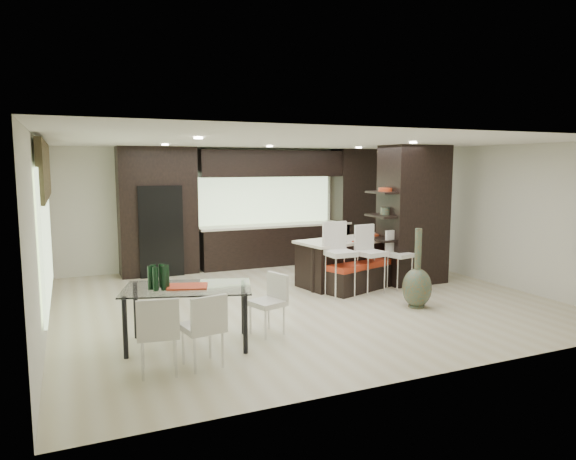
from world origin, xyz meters
name	(u,v)px	position (x,y,z in m)	size (l,w,h in m)	color
ground	(302,300)	(0.00, 0.00, 0.00)	(8.00, 8.00, 0.00)	#C5B997
back_wall	(239,207)	(0.00, 3.50, 1.35)	(8.00, 0.02, 2.70)	beige
left_wall	(42,235)	(-4.00, 0.00, 1.35)	(0.02, 7.00, 2.70)	beige
right_wall	(482,214)	(4.00, 0.00, 1.35)	(0.02, 7.00, 2.70)	beige
ceiling	(302,142)	(0.00, 0.00, 2.70)	(8.00, 7.00, 0.02)	white
window_left	(46,233)	(-3.96, 0.20, 1.35)	(0.04, 3.20, 1.90)	#B2D199
window_back	(263,198)	(0.60, 3.46, 1.55)	(3.40, 0.04, 1.20)	#B2D199
stone_accent	(44,170)	(-3.93, 0.20, 2.25)	(0.08, 3.00, 0.80)	brown
ceiling_spots	(296,144)	(0.00, 0.25, 2.68)	(4.00, 3.00, 0.02)	white
back_cabinetry	(264,207)	(0.50, 3.17, 1.35)	(6.80, 0.68, 2.70)	black
refrigerator	(159,230)	(-1.90, 3.12, 0.95)	(0.90, 0.68, 1.90)	black
partition_column	(413,215)	(2.60, 0.40, 1.35)	(1.20, 0.80, 2.70)	black
kitchen_island	(349,261)	(1.38, 0.75, 0.44)	(2.12, 0.91, 0.88)	black
stool_left	(340,267)	(0.73, -0.04, 0.53)	(0.47, 0.47, 1.06)	silver
stool_mid	(371,266)	(1.38, -0.02, 0.50)	(0.44, 0.44, 1.00)	silver
stool_right	(400,266)	(2.03, 0.00, 0.44)	(0.39, 0.39, 0.89)	silver
bench	(358,276)	(1.25, 0.22, 0.27)	(1.39, 0.54, 0.54)	black
floor_vase	(418,268)	(1.54, -1.17, 0.65)	(0.48, 0.48, 1.31)	#414935
dining_table	(188,316)	(-2.29, -1.47, 0.39)	(1.60, 0.90, 0.77)	white
chair_near	(202,332)	(-2.29, -2.22, 0.40)	(0.44, 0.44, 0.81)	silver
chair_far	(158,337)	(-2.79, -2.22, 0.42)	(0.45, 0.45, 0.83)	silver
chair_end	(267,307)	(-1.20, -1.47, 0.39)	(0.42, 0.42, 0.77)	silver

